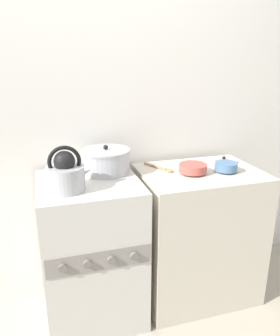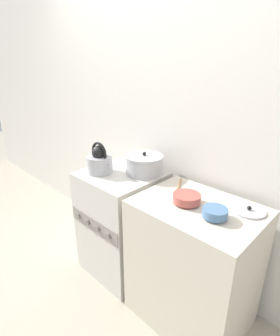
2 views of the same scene
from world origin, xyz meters
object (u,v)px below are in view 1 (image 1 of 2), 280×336
Objects in this scene: small_ceramic_bowl at (226,167)px; stove at (92,249)px; kettle at (66,174)px; enamel_bowl at (193,168)px; loose_pot_lid at (224,160)px; cooking_pot at (106,161)px.

stove is at bearing 175.89° from small_ceramic_bowl.
kettle reaches higher than enamel_bowl.
stove is 1.04m from loose_pot_lid.
small_ceramic_bowl is 0.74× the size of loose_pot_lid.
stove is 6.41× the size of small_ceramic_bowl.
kettle is 1.45× the size of enamel_bowl.
cooking_pot is 0.52m from enamel_bowl.
enamel_bowl and small_ceramic_bowl have the same top height.
cooking_pot is at bearing 44.42° from stove.
loose_pot_lid is (0.10, 0.20, -0.03)m from small_ceramic_bowl.
kettle is at bearing -177.55° from small_ceramic_bowl.
loose_pot_lid is at bearing 28.63° from enamel_bowl.
kettle is 0.95m from small_ceramic_bowl.
kettle is 1.08m from loose_pot_lid.
enamel_bowl is 1.22× the size of small_ceramic_bowl.
cooking_pot is at bearing 165.28° from small_ceramic_bowl.
loose_pot_lid reaches higher than stove.
cooking_pot is at bearing -178.93° from loose_pot_lid.
kettle reaches higher than cooking_pot.
small_ceramic_bowl is at bearing -4.11° from stove.
enamel_bowl reaches higher than loose_pot_lid.
kettle is 0.34m from cooking_pot.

